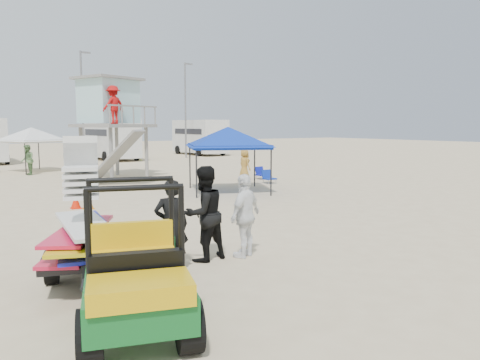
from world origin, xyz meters
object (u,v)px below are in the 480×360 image
surf_trailer (86,230)px  man_left (171,225)px  lifeguard_tower (110,105)px  canopy_blue (228,130)px  utility_cart (134,262)px

surf_trailer → man_left: 1.55m
lifeguard_tower → canopy_blue: 8.16m
lifeguard_tower → canopy_blue: (2.33, -7.72, -1.24)m
surf_trailer → canopy_blue: (8.12, 8.11, 1.63)m
utility_cart → lifeguard_tower: bearing=72.3°
utility_cart → man_left: 2.54m
utility_cart → lifeguard_tower: size_ratio=0.57×
utility_cart → man_left: (1.52, 2.04, -0.05)m
lifeguard_tower → man_left: bearing=-104.8°
utility_cart → man_left: bearing=53.2°
man_left → canopy_blue: canopy_blue is taller
man_left → canopy_blue: (6.60, 8.41, 1.68)m
surf_trailer → lifeguard_tower: lifeguard_tower is taller
utility_cart → canopy_blue: 13.33m
surf_trailer → utility_cart: bearing=-90.1°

